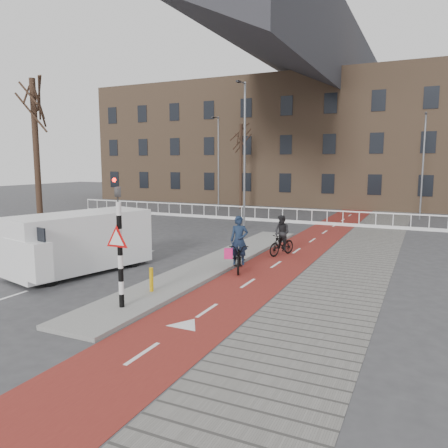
% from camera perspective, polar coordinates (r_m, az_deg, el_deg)
% --- Properties ---
extents(ground, '(120.00, 120.00, 0.00)m').
position_cam_1_polar(ground, '(13.72, -5.94, -9.08)').
color(ground, '#38383A').
rests_on(ground, ground).
extents(bike_lane, '(2.50, 60.00, 0.01)m').
position_cam_1_polar(bike_lane, '(22.24, 10.85, -2.53)').
color(bike_lane, maroon).
rests_on(bike_lane, ground).
extents(sidewalk, '(3.00, 60.00, 0.01)m').
position_cam_1_polar(sidewalk, '(21.75, 18.02, -3.02)').
color(sidewalk, slate).
rests_on(sidewalk, ground).
extents(curb_island, '(1.80, 16.00, 0.12)m').
position_cam_1_polar(curb_island, '(17.43, -1.15, -5.13)').
color(curb_island, gray).
rests_on(curb_island, ground).
extents(traffic_signal, '(0.80, 0.80, 3.68)m').
position_cam_1_polar(traffic_signal, '(11.98, -13.53, -1.99)').
color(traffic_signal, black).
rests_on(traffic_signal, curb_island).
extents(bollard, '(0.12, 0.12, 0.74)m').
position_cam_1_polar(bollard, '(13.60, -9.47, -7.17)').
color(bollard, '#E5AD0C').
rests_on(bollard, curb_island).
extents(cyclist_near, '(1.39, 2.11, 2.06)m').
position_cam_1_polar(cyclist_near, '(16.31, 1.96, -3.74)').
color(cyclist_near, black).
rests_on(cyclist_near, bike_lane).
extents(cyclist_far, '(1.01, 1.66, 1.76)m').
position_cam_1_polar(cyclist_far, '(19.13, 7.56, -1.94)').
color(cyclist_far, black).
rests_on(cyclist_far, bike_lane).
extents(van, '(3.25, 5.45, 2.19)m').
position_cam_1_polar(van, '(16.94, -18.27, -2.14)').
color(van, white).
rests_on(van, ground).
extents(railing, '(28.00, 0.10, 0.99)m').
position_cam_1_polar(railing, '(30.82, 2.33, 1.10)').
color(railing, silver).
rests_on(railing, ground).
extents(townhouse_row, '(46.00, 10.00, 15.90)m').
position_cam_1_polar(townhouse_row, '(44.48, 12.52, 12.74)').
color(townhouse_row, '#7F6047').
rests_on(townhouse_row, ground).
extents(tree_left, '(0.31, 0.31, 8.25)m').
position_cam_1_polar(tree_left, '(24.79, -23.25, 7.62)').
color(tree_left, black).
rests_on(tree_left, ground).
extents(tree_mid, '(0.27, 0.27, 7.32)m').
position_cam_1_polar(tree_mid, '(38.37, 2.23, 7.48)').
color(tree_mid, black).
rests_on(tree_mid, ground).
extents(streetlight_near, '(0.12, 0.12, 8.69)m').
position_cam_1_polar(streetlight_near, '(26.35, 2.70, 8.72)').
color(streetlight_near, slate).
rests_on(streetlight_near, ground).
extents(streetlight_left, '(0.12, 0.12, 7.79)m').
position_cam_1_polar(streetlight_left, '(37.07, -0.73, 7.84)').
color(streetlight_left, slate).
rests_on(streetlight_left, ground).
extents(streetlight_right, '(0.12, 0.12, 7.44)m').
position_cam_1_polar(streetlight_right, '(33.85, 24.53, 6.80)').
color(streetlight_right, slate).
rests_on(streetlight_right, ground).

